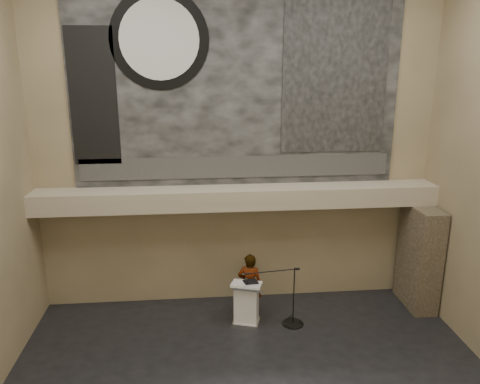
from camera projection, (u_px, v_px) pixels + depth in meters
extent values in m
cube|color=#7A6C4D|center=(237.00, 143.00, 11.67)|extent=(10.00, 0.02, 8.50)
cube|color=#7A6C4D|center=(319.00, 303.00, 4.01)|extent=(10.00, 0.02, 8.50)
cube|color=tan|center=(238.00, 197.00, 11.64)|extent=(10.00, 0.80, 0.50)
cylinder|color=#B2893D|center=(174.00, 210.00, 11.52)|extent=(0.04, 0.04, 0.06)
cylinder|color=#B2893D|center=(313.00, 206.00, 11.84)|extent=(0.04, 0.04, 0.06)
cube|color=black|center=(237.00, 83.00, 11.24)|extent=(8.00, 0.05, 5.00)
cube|color=#2F2F2F|center=(237.00, 167.00, 11.76)|extent=(7.76, 0.02, 0.55)
cylinder|color=black|center=(159.00, 39.00, 10.77)|extent=(2.30, 0.02, 2.30)
cylinder|color=silver|center=(159.00, 39.00, 10.75)|extent=(1.84, 0.02, 1.84)
cube|color=black|center=(335.00, 79.00, 11.39)|extent=(2.60, 0.02, 3.60)
cube|color=black|center=(93.00, 97.00, 10.98)|extent=(1.10, 0.02, 3.20)
cube|color=#403527|center=(419.00, 257.00, 12.07)|extent=(0.60, 1.40, 2.70)
cube|color=silver|center=(246.00, 322.00, 11.49)|extent=(0.74, 0.64, 0.08)
cube|color=white|center=(246.00, 303.00, 11.35)|extent=(0.64, 0.53, 0.96)
cube|color=white|center=(247.00, 284.00, 11.19)|extent=(0.82, 0.68, 0.13)
cube|color=black|center=(251.00, 282.00, 11.21)|extent=(0.37, 0.32, 0.04)
cube|color=silver|center=(243.00, 283.00, 11.18)|extent=(0.26, 0.34, 0.00)
imported|color=silver|center=(250.00, 285.00, 11.66)|extent=(0.69, 0.54, 1.67)
cylinder|color=black|center=(293.00, 323.00, 11.48)|extent=(0.52, 0.52, 0.02)
cylinder|color=black|center=(294.00, 296.00, 11.27)|extent=(0.03, 0.03, 1.51)
cylinder|color=black|center=(271.00, 271.00, 10.96)|extent=(1.27, 0.17, 0.02)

